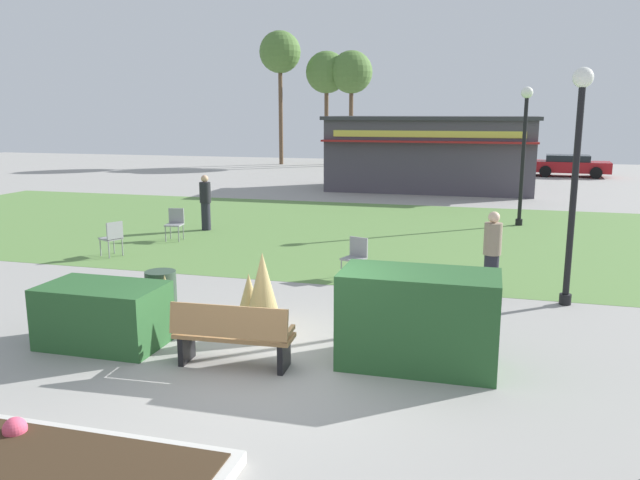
{
  "coord_description": "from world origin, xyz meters",
  "views": [
    {
      "loc": [
        2.69,
        -7.78,
        3.54
      ],
      "look_at": [
        -0.28,
        3.12,
        1.24
      ],
      "focal_mm": 35.26,
      "sensor_mm": 36.0,
      "label": 1
    }
  ],
  "objects_px": {
    "cafe_chair_center": "(356,254)",
    "person_standing": "(492,254)",
    "parked_car_center_slot": "(489,163)",
    "trash_bin": "(161,298)",
    "food_kiosk": "(430,153)",
    "lamppost_far": "(524,140)",
    "cafe_chair_west": "(113,236)",
    "parked_car_east_slot": "(570,165)",
    "tree_right_bg": "(280,53)",
    "person_strolling": "(205,202)",
    "cafe_chair_east": "(175,222)",
    "park_bench": "(232,335)",
    "tree_left_bg": "(327,73)",
    "tree_center_bg": "(351,73)",
    "parked_car_west_slot": "(397,161)",
    "lamppost_mid": "(576,159)"
  },
  "relations": [
    {
      "from": "cafe_chair_center",
      "to": "person_standing",
      "type": "xyz_separation_m",
      "value": [
        2.83,
        -0.71,
        0.33
      ]
    },
    {
      "from": "person_standing",
      "to": "parked_car_center_slot",
      "type": "xyz_separation_m",
      "value": [
        -0.21,
        25.62,
        -0.22
      ]
    },
    {
      "from": "cafe_chair_center",
      "to": "parked_car_center_slot",
      "type": "relative_size",
      "value": 0.21
    },
    {
      "from": "trash_bin",
      "to": "person_standing",
      "type": "relative_size",
      "value": 0.55
    },
    {
      "from": "food_kiosk",
      "to": "lamppost_far",
      "type": "bearing_deg",
      "value": -66.83
    },
    {
      "from": "cafe_chair_west",
      "to": "person_standing",
      "type": "bearing_deg",
      "value": -7.2
    },
    {
      "from": "parked_car_east_slot",
      "to": "tree_right_bg",
      "type": "relative_size",
      "value": 0.48
    },
    {
      "from": "person_strolling",
      "to": "cafe_chair_west",
      "type": "bearing_deg",
      "value": 46.39
    },
    {
      "from": "person_standing",
      "to": "tree_right_bg",
      "type": "xyz_separation_m",
      "value": [
        -14.26,
        29.45,
        6.59
      ]
    },
    {
      "from": "parked_car_east_slot",
      "to": "tree_right_bg",
      "type": "height_order",
      "value": "tree_right_bg"
    },
    {
      "from": "cafe_chair_east",
      "to": "park_bench",
      "type": "bearing_deg",
      "value": -57.31
    },
    {
      "from": "cafe_chair_center",
      "to": "tree_right_bg",
      "type": "distance_m",
      "value": 31.7
    },
    {
      "from": "park_bench",
      "to": "tree_left_bg",
      "type": "height_order",
      "value": "tree_left_bg"
    },
    {
      "from": "tree_center_bg",
      "to": "cafe_chair_east",
      "type": "bearing_deg",
      "value": -88.33
    },
    {
      "from": "lamppost_far",
      "to": "trash_bin",
      "type": "distance_m",
      "value": 13.35
    },
    {
      "from": "trash_bin",
      "to": "parked_car_west_slot",
      "type": "relative_size",
      "value": 0.21
    },
    {
      "from": "lamppost_mid",
      "to": "parked_car_west_slot",
      "type": "xyz_separation_m",
      "value": [
        -6.99,
        25.74,
        -2.07
      ]
    },
    {
      "from": "food_kiosk",
      "to": "parked_car_east_slot",
      "type": "xyz_separation_m",
      "value": [
        7.0,
        8.51,
        -1.05
      ]
    },
    {
      "from": "parked_car_west_slot",
      "to": "park_bench",
      "type": "bearing_deg",
      "value": -85.95
    },
    {
      "from": "cafe_chair_center",
      "to": "food_kiosk",
      "type": "bearing_deg",
      "value": 90.06
    },
    {
      "from": "lamppost_far",
      "to": "tree_center_bg",
      "type": "xyz_separation_m",
      "value": [
        -10.23,
        21.33,
        3.4
      ]
    },
    {
      "from": "cafe_chair_east",
      "to": "tree_center_bg",
      "type": "xyz_separation_m",
      "value": [
        -0.77,
        26.34,
        5.58
      ]
    },
    {
      "from": "tree_right_bg",
      "to": "tree_center_bg",
      "type": "xyz_separation_m",
      "value": [
        4.87,
        0.34,
        -1.34
      ]
    },
    {
      "from": "cafe_chair_west",
      "to": "tree_right_bg",
      "type": "bearing_deg",
      "value": 100.31
    },
    {
      "from": "person_strolling",
      "to": "tree_left_bg",
      "type": "distance_m",
      "value": 25.67
    },
    {
      "from": "lamppost_mid",
      "to": "cafe_chair_center",
      "type": "distance_m",
      "value": 4.81
    },
    {
      "from": "lamppost_mid",
      "to": "food_kiosk",
      "type": "height_order",
      "value": "lamppost_mid"
    },
    {
      "from": "park_bench",
      "to": "parked_car_east_slot",
      "type": "distance_m",
      "value": 31.11
    },
    {
      "from": "tree_center_bg",
      "to": "cafe_chair_west",
      "type": "bearing_deg",
      "value": -89.45
    },
    {
      "from": "tree_left_bg",
      "to": "lamppost_far",
      "type": "bearing_deg",
      "value": -60.9
    },
    {
      "from": "person_strolling",
      "to": "tree_right_bg",
      "type": "height_order",
      "value": "tree_right_bg"
    },
    {
      "from": "cafe_chair_west",
      "to": "parked_car_center_slot",
      "type": "xyz_separation_m",
      "value": [
        8.9,
        24.46,
        0.12
      ]
    },
    {
      "from": "trash_bin",
      "to": "cafe_chair_west",
      "type": "height_order",
      "value": "trash_bin"
    },
    {
      "from": "person_standing",
      "to": "parked_car_center_slot",
      "type": "height_order",
      "value": "person_standing"
    },
    {
      "from": "tree_right_bg",
      "to": "tree_center_bg",
      "type": "bearing_deg",
      "value": 4.02
    },
    {
      "from": "food_kiosk",
      "to": "trash_bin",
      "type": "bearing_deg",
      "value": -97.13
    },
    {
      "from": "person_strolling",
      "to": "food_kiosk",
      "type": "bearing_deg",
      "value": -148.99
    },
    {
      "from": "parked_car_east_slot",
      "to": "tree_center_bg",
      "type": "distance_m",
      "value": 15.19
    },
    {
      "from": "person_strolling",
      "to": "person_standing",
      "type": "xyz_separation_m",
      "value": [
        8.45,
        -5.09,
        0.0
      ]
    },
    {
      "from": "lamppost_mid",
      "to": "food_kiosk",
      "type": "xyz_separation_m",
      "value": [
        -4.22,
        17.24,
        -1.02
      ]
    },
    {
      "from": "lamppost_far",
      "to": "person_strolling",
      "type": "bearing_deg",
      "value": -159.99
    },
    {
      "from": "park_bench",
      "to": "food_kiosk",
      "type": "relative_size",
      "value": 0.18
    },
    {
      "from": "cafe_chair_west",
      "to": "person_strolling",
      "type": "bearing_deg",
      "value": 80.4
    },
    {
      "from": "parked_car_west_slot",
      "to": "person_standing",
      "type": "bearing_deg",
      "value": -77.62
    },
    {
      "from": "parked_car_east_slot",
      "to": "cafe_chair_east",
      "type": "bearing_deg",
      "value": -119.95
    },
    {
      "from": "parked_car_west_slot",
      "to": "person_strolling",
      "type": "bearing_deg",
      "value": -97.84
    },
    {
      "from": "person_strolling",
      "to": "tree_right_bg",
      "type": "xyz_separation_m",
      "value": [
        -5.81,
        24.37,
        6.59
      ]
    },
    {
      "from": "cafe_chair_west",
      "to": "person_standing",
      "type": "height_order",
      "value": "person_standing"
    },
    {
      "from": "tree_right_bg",
      "to": "parked_car_center_slot",
      "type": "bearing_deg",
      "value": -15.29
    },
    {
      "from": "person_standing",
      "to": "lamppost_mid",
      "type": "bearing_deg",
      "value": -70.62
    }
  ]
}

